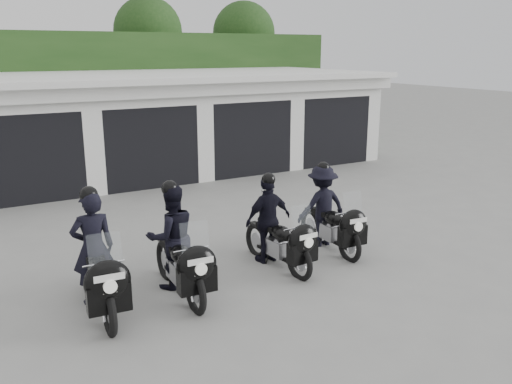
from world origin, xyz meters
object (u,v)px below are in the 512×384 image
police_bike_c (273,226)px  police_bike_d (326,211)px  police_bike_a (97,263)px  police_bike_b (176,245)px

police_bike_c → police_bike_d: 1.34m
police_bike_a → police_bike_b: size_ratio=1.03×
police_bike_d → police_bike_a: bearing=-170.9°
police_bike_a → police_bike_d: size_ratio=1.09×
police_bike_d → police_bike_c: bearing=-166.8°
police_bike_d → police_bike_b: bearing=-169.7°
police_bike_a → police_bike_c: 3.11m
police_bike_b → police_bike_d: bearing=9.5°
police_bike_a → police_bike_c: size_ratio=1.10×
police_bike_b → police_bike_c: (1.88, 0.17, -0.05)m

